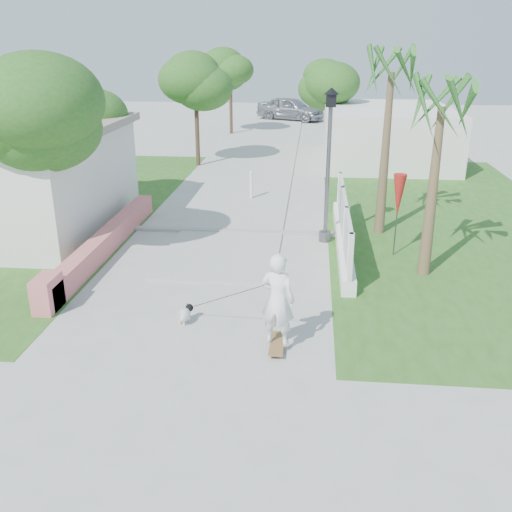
# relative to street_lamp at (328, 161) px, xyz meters

# --- Properties ---
(ground) EXTENTS (90.00, 90.00, 0.00)m
(ground) POSITION_rel_street_lamp_xyz_m (-2.90, -5.50, -2.43)
(ground) COLOR #B7B7B2
(ground) RESTS_ON ground
(path_strip) EXTENTS (3.20, 36.00, 0.06)m
(path_strip) POSITION_rel_street_lamp_xyz_m (-2.90, 14.50, -2.40)
(path_strip) COLOR #B7B7B2
(path_strip) RESTS_ON ground
(curb) EXTENTS (6.50, 0.25, 0.10)m
(curb) POSITION_rel_street_lamp_xyz_m (-2.90, 0.50, -2.38)
(curb) COLOR #999993
(curb) RESTS_ON ground
(grass_left) EXTENTS (8.00, 20.00, 0.01)m
(grass_left) POSITION_rel_street_lamp_xyz_m (-9.90, 2.50, -2.42)
(grass_left) COLOR #2D5B1C
(grass_left) RESTS_ON ground
(grass_right) EXTENTS (8.00, 20.00, 0.01)m
(grass_right) POSITION_rel_street_lamp_xyz_m (4.10, 2.50, -2.42)
(grass_right) COLOR #2D5B1C
(grass_right) RESTS_ON ground
(pink_wall) EXTENTS (0.45, 8.20, 0.80)m
(pink_wall) POSITION_rel_street_lamp_xyz_m (-6.20, -1.95, -2.11)
(pink_wall) COLOR #DE7572
(pink_wall) RESTS_ON ground
(lattice_fence) EXTENTS (0.35, 7.00, 1.50)m
(lattice_fence) POSITION_rel_street_lamp_xyz_m (0.50, -0.50, -1.88)
(lattice_fence) COLOR white
(lattice_fence) RESTS_ON ground
(building_right) EXTENTS (6.00, 8.00, 2.60)m
(building_right) POSITION_rel_street_lamp_xyz_m (3.10, 12.50, -1.13)
(building_right) COLOR silver
(building_right) RESTS_ON ground
(street_lamp) EXTENTS (0.44, 0.44, 4.44)m
(street_lamp) POSITION_rel_street_lamp_xyz_m (0.00, 0.00, 0.00)
(street_lamp) COLOR #59595E
(street_lamp) RESTS_ON ground
(bollard) EXTENTS (0.14, 0.14, 1.09)m
(bollard) POSITION_rel_street_lamp_xyz_m (-2.70, 4.50, -1.84)
(bollard) COLOR white
(bollard) RESTS_ON ground
(patio_umbrella) EXTENTS (0.36, 0.36, 2.30)m
(patio_umbrella) POSITION_rel_street_lamp_xyz_m (1.90, -1.00, -0.74)
(patio_umbrella) COLOR #59595E
(patio_umbrella) RESTS_ON ground
(tree_left_near) EXTENTS (3.60, 3.60, 5.28)m
(tree_left_near) POSITION_rel_street_lamp_xyz_m (-7.38, -2.52, 1.40)
(tree_left_near) COLOR #4C3826
(tree_left_near) RESTS_ON ground
(tree_left_mid) EXTENTS (3.20, 3.20, 4.85)m
(tree_left_mid) POSITION_rel_street_lamp_xyz_m (-8.38, 2.98, 1.07)
(tree_left_mid) COLOR #4C3826
(tree_left_mid) RESTS_ON ground
(tree_path_left) EXTENTS (3.40, 3.40, 5.23)m
(tree_path_left) POSITION_rel_street_lamp_xyz_m (-5.88, 10.48, 1.39)
(tree_path_left) COLOR #4C3826
(tree_path_left) RESTS_ON ground
(tree_path_right) EXTENTS (3.00, 3.00, 4.79)m
(tree_path_right) POSITION_rel_street_lamp_xyz_m (0.32, 14.48, 1.07)
(tree_path_right) COLOR #4C3826
(tree_path_right) RESTS_ON ground
(tree_path_far) EXTENTS (3.20, 3.20, 5.17)m
(tree_path_far) POSITION_rel_street_lamp_xyz_m (-5.68, 20.48, 1.39)
(tree_path_far) COLOR #4C3826
(tree_path_far) RESTS_ON ground
(palm_far) EXTENTS (1.80, 1.80, 5.30)m
(palm_far) POSITION_rel_street_lamp_xyz_m (1.70, 1.00, 2.06)
(palm_far) COLOR brown
(palm_far) RESTS_ON ground
(palm_near) EXTENTS (1.80, 1.80, 4.70)m
(palm_near) POSITION_rel_street_lamp_xyz_m (2.50, -2.30, 1.53)
(palm_near) COLOR brown
(palm_near) RESTS_ON ground
(skateboarder) EXTENTS (2.42, 1.56, 1.98)m
(skateboarder) POSITION_rel_street_lamp_xyz_m (-1.89, -6.06, -1.58)
(skateboarder) COLOR brown
(skateboarder) RESTS_ON ground
(dog) EXTENTS (0.39, 0.54, 0.39)m
(dog) POSITION_rel_street_lamp_xyz_m (-3.04, -5.60, -2.22)
(dog) COLOR silver
(dog) RESTS_ON ground
(parked_car) EXTENTS (5.42, 3.85, 1.71)m
(parked_car) POSITION_rel_street_lamp_xyz_m (-2.18, 27.23, -1.57)
(parked_car) COLOR #A3A5AA
(parked_car) RESTS_ON ground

